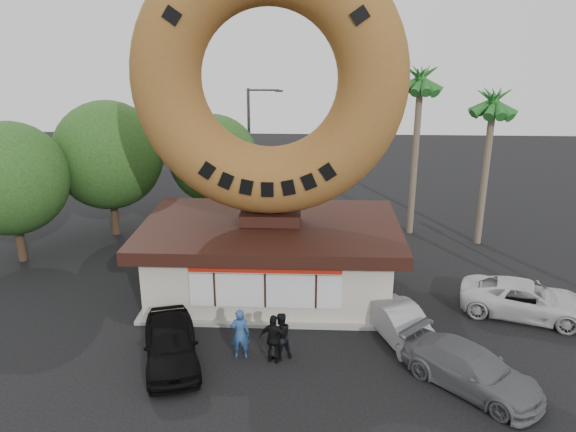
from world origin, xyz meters
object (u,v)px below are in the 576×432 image
at_px(street_lamp, 252,148).
at_px(donut_shop, 271,256).
at_px(giant_donut, 269,79).
at_px(car_grey, 471,369).
at_px(car_black, 171,343).
at_px(car_white, 526,299).
at_px(person_left, 240,334).
at_px(person_center, 280,336).
at_px(car_silver, 402,326).
at_px(person_right, 274,339).

bearing_deg(street_lamp, donut_shop, -79.50).
relative_size(giant_donut, car_grey, 2.32).
xyz_separation_m(car_black, car_white, (13.83, 4.06, -0.05)).
bearing_deg(person_left, car_white, -164.46).
bearing_deg(person_center, car_silver, 172.01).
bearing_deg(car_white, person_center, 128.41).
height_order(car_black, car_white, car_black).
distance_m(street_lamp, person_right, 16.17).
relative_size(donut_shop, person_center, 6.26).
height_order(donut_shop, car_black, donut_shop).
height_order(street_lamp, car_black, street_lamp).
height_order(giant_donut, car_silver, giant_donut).
bearing_deg(car_black, donut_shop, 44.93).
relative_size(person_left, car_black, 0.42).
height_order(donut_shop, giant_donut, giant_donut).
height_order(car_black, car_grey, car_black).
bearing_deg(donut_shop, car_black, -118.52).
distance_m(person_center, car_black, 3.89).
bearing_deg(street_lamp, person_center, -80.46).
bearing_deg(car_white, car_grey, 163.45).
distance_m(donut_shop, car_silver, 6.71).
height_order(street_lamp, car_silver, street_lamp).
relative_size(person_right, car_black, 0.40).
height_order(donut_shop, car_silver, donut_shop).
distance_m(giant_donut, person_left, 10.01).
distance_m(donut_shop, giant_donut, 7.63).
relative_size(person_left, car_white, 0.37).
height_order(giant_donut, person_center, giant_donut).
bearing_deg(person_center, donut_shop, -106.49).
height_order(person_left, person_right, person_left).
distance_m(street_lamp, person_center, 15.96).
bearing_deg(car_grey, street_lamp, 73.35).
relative_size(street_lamp, car_black, 1.75).
xyz_separation_m(person_right, car_white, (10.18, 3.87, -0.20)).
xyz_separation_m(car_black, car_silver, (8.43, 1.79, -0.11)).
relative_size(street_lamp, car_silver, 1.96).
bearing_deg(person_right, person_left, 6.97).
xyz_separation_m(person_center, car_silver, (4.56, 1.33, -0.22)).
xyz_separation_m(street_lamp, car_black, (-1.29, -15.79, -3.70)).
bearing_deg(person_center, giant_donut, -106.51).
height_order(car_black, car_silver, car_black).
xyz_separation_m(person_center, car_white, (9.97, 3.60, -0.17)).
xyz_separation_m(person_right, car_black, (-3.65, -0.20, -0.14)).
height_order(person_center, car_grey, person_center).
height_order(donut_shop, car_white, donut_shop).
xyz_separation_m(giant_donut, person_right, (0.51, -5.60, -8.47)).
distance_m(person_right, car_white, 10.89).
bearing_deg(person_left, street_lamp, -87.85).
distance_m(car_black, car_grey, 10.32).
xyz_separation_m(donut_shop, giant_donut, (0.00, 0.02, 7.63)).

